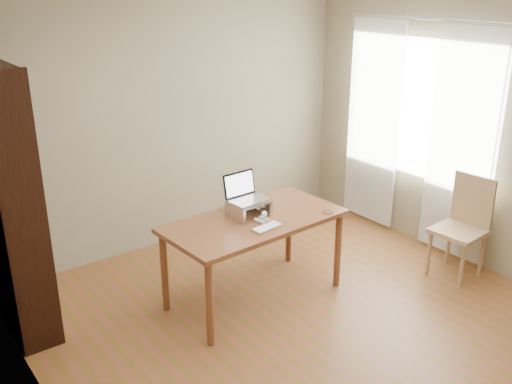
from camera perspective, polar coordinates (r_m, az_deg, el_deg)
name	(u,v)px	position (r m, az deg, el deg)	size (l,w,h in m)	color
room	(334,177)	(4.12, 7.80, 1.51)	(4.04, 4.54, 2.64)	brown
bookshelf	(10,203)	(4.67, -23.43, -1.04)	(0.30, 0.90, 2.10)	black
curtains	(414,132)	(6.02, 15.51, 5.78)	(0.03, 1.90, 2.25)	white
desk	(254,228)	(4.80, -0.16, -3.65)	(1.56, 0.84, 0.75)	brown
laptop_stand	(249,207)	(4.80, -0.74, -1.48)	(0.32, 0.25, 0.13)	silver
laptop	(245,193)	(4.80, -1.13, -0.11)	(0.33, 0.28, 0.22)	silver
keyboard	(267,227)	(4.58, 1.11, -3.56)	(0.28, 0.15, 0.02)	silver
coaster	(328,212)	(4.93, 7.21, -2.00)	(0.10, 0.10, 0.01)	#523C1C
cat	(245,207)	(4.81, -1.12, -1.55)	(0.26, 0.49, 0.16)	#453C36
chair	(464,223)	(5.61, 20.08, -2.94)	(0.45, 0.45, 0.95)	#A8825B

